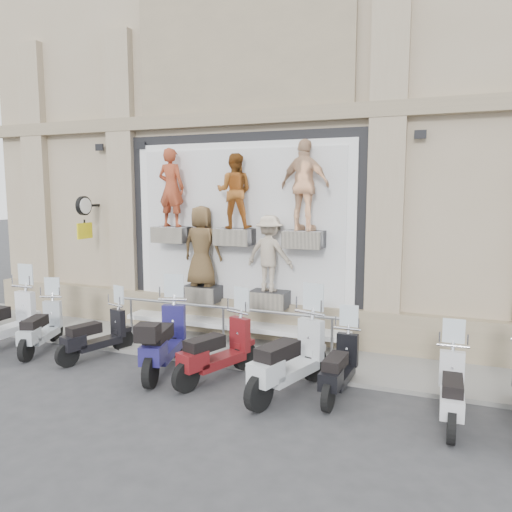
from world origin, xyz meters
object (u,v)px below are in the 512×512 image
object	(u,v)px
clock_sign_bracket	(84,212)
scooter_e	(164,326)
guard_rail	(223,328)
scooter_h	(340,355)
scooter_b	(2,309)
scooter_g	(289,343)
scooter_c	(41,317)
scooter_i	(453,376)
scooter_f	(217,337)
scooter_d	(95,324)

from	to	relation	value
clock_sign_bracket	scooter_e	xyz separation A→B (m)	(3.45, -2.04, -1.95)
guard_rail	scooter_h	size ratio (longest dim) A/B	2.95
scooter_b	scooter_g	bearing A→B (deg)	-1.94
clock_sign_bracket	scooter_e	size ratio (longest dim) A/B	0.49
scooter_c	scooter_i	size ratio (longest dim) A/B	1.04
scooter_e	scooter_g	distance (m)	2.45
clock_sign_bracket	scooter_h	size ratio (longest dim) A/B	0.60
guard_rail	scooter_g	distance (m)	2.67
scooter_b	scooter_g	distance (m)	6.30
scooter_c	scooter_f	bearing A→B (deg)	-20.53
scooter_b	scooter_f	world-z (taller)	scooter_b
scooter_b	scooter_i	xyz separation A→B (m)	(8.75, -0.10, -0.16)
scooter_e	clock_sign_bracket	bearing A→B (deg)	134.78
clock_sign_bracket	scooter_b	xyz separation A→B (m)	(-0.40, -2.17, -1.94)
guard_rail	scooter_f	size ratio (longest dim) A/B	2.62
scooter_b	clock_sign_bracket	bearing A→B (deg)	77.86
scooter_f	scooter_i	size ratio (longest dim) A/B	1.13
scooter_g	scooter_i	distance (m)	2.47
scooter_d	scooter_f	xyz separation A→B (m)	(2.73, -0.14, 0.09)
scooter_h	scooter_e	bearing A→B (deg)	-175.68
scooter_b	scooter_f	distance (m)	4.93
guard_rail	scooter_e	world-z (taller)	scooter_e
scooter_f	guard_rail	bearing A→B (deg)	131.73
scooter_b	scooter_c	xyz separation A→B (m)	(0.84, 0.21, -0.13)
scooter_b	scooter_e	xyz separation A→B (m)	(3.85, 0.13, -0.00)
clock_sign_bracket	scooter_c	size ratio (longest dim) A/B	0.57
clock_sign_bracket	scooter_h	world-z (taller)	clock_sign_bracket
scooter_h	scooter_f	bearing A→B (deg)	-174.17
scooter_d	guard_rail	bearing A→B (deg)	52.45
clock_sign_bracket	scooter_i	distance (m)	8.91
scooter_i	scooter_e	bearing A→B (deg)	176.04
guard_rail	clock_sign_bracket	world-z (taller)	clock_sign_bracket
guard_rail	scooter_f	xyz separation A→B (m)	(0.63, -1.59, 0.32)
scooter_g	scooter_h	size ratio (longest dim) A/B	1.25
scooter_d	scooter_i	bearing A→B (deg)	14.70
clock_sign_bracket	scooter_b	distance (m)	2.94
scooter_b	scooter_g	xyz separation A→B (m)	(6.30, -0.02, 0.01)
guard_rail	scooter_b	world-z (taller)	scooter_b
scooter_g	scooter_h	bearing A→B (deg)	35.12
scooter_b	scooter_f	size ratio (longest dim) A/B	1.10
scooter_i	scooter_g	bearing A→B (deg)	176.80
scooter_c	scooter_b	bearing A→B (deg)	174.73
scooter_c	scooter_f	world-z (taller)	scooter_f
scooter_g	clock_sign_bracket	bearing A→B (deg)	176.55
scooter_c	scooter_g	distance (m)	5.46
scooter_h	scooter_g	bearing A→B (deg)	-159.29
clock_sign_bracket	scooter_c	bearing A→B (deg)	-77.18
scooter_d	scooter_e	xyz separation A→B (m)	(1.65, -0.12, 0.16)
scooter_g	scooter_i	world-z (taller)	scooter_g
scooter_e	scooter_g	xyz separation A→B (m)	(2.45, -0.15, 0.02)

